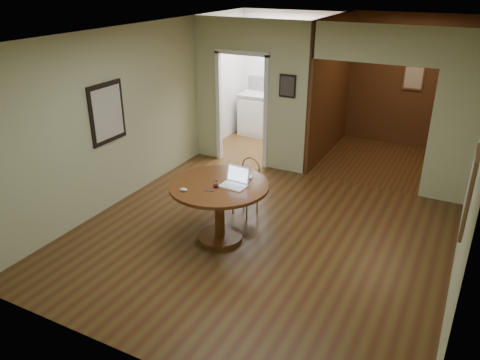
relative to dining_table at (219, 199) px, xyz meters
The scene contains 11 objects.
floor 0.80m from the dining_table, 23.14° to the left, with size 5.00×5.00×0.00m, color #482814.
room_shell 3.36m from the dining_table, 90.10° to the left, with size 5.20×7.50×5.00m.
dining_table is the anchor object (origin of this frame).
chair 0.91m from the dining_table, 91.34° to the left, with size 0.44×0.44×0.88m.
open_laptop 0.36m from the dining_table, 21.36° to the left, with size 0.35×0.31×0.24m.
closed_laptop 0.40m from the dining_table, 60.31° to the left, with size 0.34×0.22×0.03m, color #B6B6BB.
mouse 0.55m from the dining_table, 126.63° to the right, with size 0.10×0.06×0.04m, color white.
wine_glass 0.29m from the dining_table, 83.01° to the right, with size 0.08×0.08×0.09m, color white, non-canonical shape.
pen 0.34m from the dining_table, 90.84° to the right, with size 0.01×0.01×0.14m, color navy.
kitchen_cabinet 4.49m from the dining_table, 101.40° to the left, with size 2.06×0.60×0.94m.
grocery_bag 4.43m from the dining_table, 93.19° to the left, with size 0.32×0.28×0.32m, color beige.
Camera 1 is at (2.38, -5.09, 3.43)m, focal length 35.00 mm.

